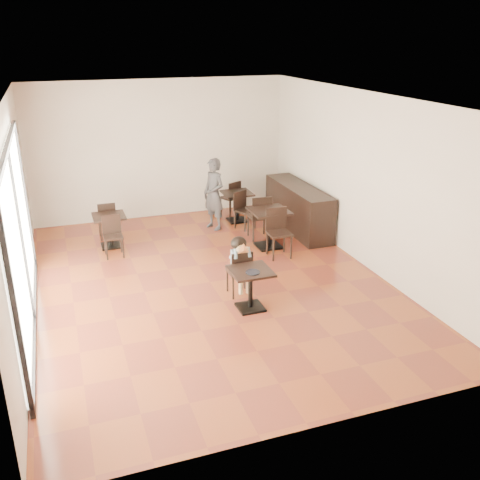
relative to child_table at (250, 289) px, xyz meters
name	(u,v)px	position (x,y,z in m)	size (l,w,h in m)	color
floor	(210,282)	(-0.34, 1.14, -0.34)	(6.00, 8.00, 0.01)	brown
ceiling	(206,98)	(-0.34, 1.14, 2.86)	(6.00, 8.00, 0.01)	white
wall_back	(160,150)	(-0.34, 5.14, 1.26)	(6.00, 0.01, 3.20)	beige
wall_front	(317,302)	(-0.34, -2.86, 1.26)	(6.00, 0.01, 3.20)	beige
wall_left	(16,215)	(-3.34, 1.14, 1.26)	(0.01, 8.00, 3.20)	beige
wall_right	(364,181)	(2.66, 1.14, 1.26)	(0.01, 8.00, 3.20)	beige
storefront_window	(19,238)	(-3.31, 0.64, 1.06)	(0.04, 4.50, 2.60)	white
child_table	(250,289)	(0.00, 0.00, 0.00)	(0.64, 0.64, 0.68)	black
child_chair	(239,272)	(0.00, 0.55, 0.07)	(0.37, 0.37, 0.82)	black
child	(239,266)	(0.00, 0.55, 0.17)	(0.37, 0.51, 1.03)	slate
plate	(253,272)	(0.00, -0.10, 0.35)	(0.23, 0.23, 0.01)	black
pizza_slice	(243,249)	(0.00, 0.36, 0.55)	(0.24, 0.18, 0.05)	tan
adult_patron	(214,194)	(0.55, 3.82, 0.46)	(0.58, 0.38, 1.60)	#35353A
cafe_table_mid	(269,228)	(1.28, 2.37, 0.06)	(0.76, 0.76, 0.80)	black
cafe_table_left	(110,231)	(-1.80, 3.47, 0.00)	(0.64, 0.64, 0.68)	black
cafe_table_back	(237,207)	(1.20, 4.12, 0.01)	(0.66, 0.66, 0.70)	black
chair_mid_a	(259,217)	(1.28, 2.92, 0.14)	(0.43, 0.43, 0.96)	black
chair_mid_b	(279,234)	(1.28, 1.82, 0.14)	(0.43, 0.43, 0.96)	black
chair_left_a	(107,220)	(-1.80, 4.02, 0.07)	(0.37, 0.37, 0.82)	black
chair_left_b	(113,237)	(-1.80, 2.92, 0.07)	(0.37, 0.37, 0.82)	black
chair_back_a	(230,198)	(1.20, 4.64, 0.08)	(0.38, 0.38, 0.84)	black
chair_back_b	(245,211)	(1.20, 3.57, 0.08)	(0.38, 0.38, 0.84)	black
service_counter	(298,208)	(2.31, 3.14, 0.16)	(0.60, 2.40, 1.00)	black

